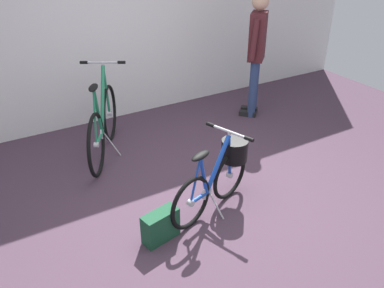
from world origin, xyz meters
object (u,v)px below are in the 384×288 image
Objects in this scene: folding_bike_foreground at (220,172)px; display_bike_left at (103,125)px; visitor_near_wall at (257,48)px; backpack_on_floor at (160,226)px.

folding_bike_foreground is 0.79× the size of display_bike_left.
backpack_on_floor is (-2.32, -1.69, -0.83)m from visitor_near_wall.
display_bike_left is 1.68m from backpack_on_floor.
visitor_near_wall reaches higher than display_bike_left.
backpack_on_floor is at bearing -92.95° from display_bike_left.
display_bike_left is 0.80× the size of visitor_near_wall.
display_bike_left reaches higher than folding_bike_foreground.
visitor_near_wall reaches higher than backpack_on_floor.
visitor_near_wall is (1.61, 1.54, 0.59)m from folding_bike_foreground.
folding_bike_foreground is at bearing -136.22° from visitor_near_wall.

